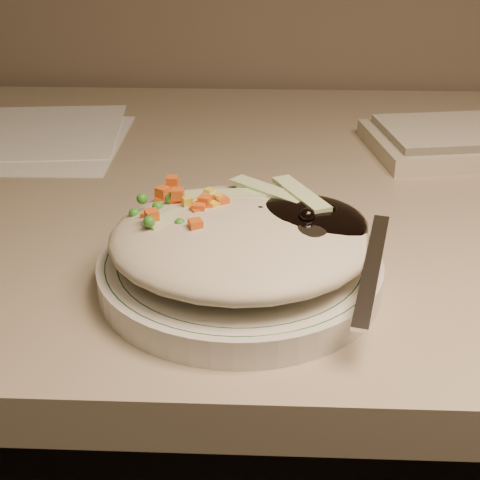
{
  "coord_description": "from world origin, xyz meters",
  "views": [
    {
      "loc": [
        -0.06,
        0.73,
        1.01
      ],
      "look_at": [
        -0.08,
        1.17,
        0.78
      ],
      "focal_mm": 50.0,
      "sensor_mm": 36.0,
      "label": 1
    }
  ],
  "objects": [
    {
      "name": "desk",
      "position": [
        0.0,
        1.38,
        0.54
      ],
      "size": [
        1.4,
        0.7,
        0.74
      ],
      "color": "gray",
      "rests_on": "ground"
    },
    {
      "name": "plate",
      "position": [
        -0.08,
        1.17,
        0.75
      ],
      "size": [
        0.21,
        0.21,
        0.02
      ],
      "primitive_type": "cylinder",
      "color": "silver",
      "rests_on": "desk"
    },
    {
      "name": "plate_rim",
      "position": [
        -0.08,
        1.17,
        0.76
      ],
      "size": [
        0.2,
        0.2,
        0.0
      ],
      "color": "#144723",
      "rests_on": "plate"
    },
    {
      "name": "meal",
      "position": [
        -0.08,
        1.17,
        0.78
      ],
      "size": [
        0.21,
        0.19,
        0.05
      ],
      "color": "#BDB299",
      "rests_on": "plate"
    }
  ]
}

